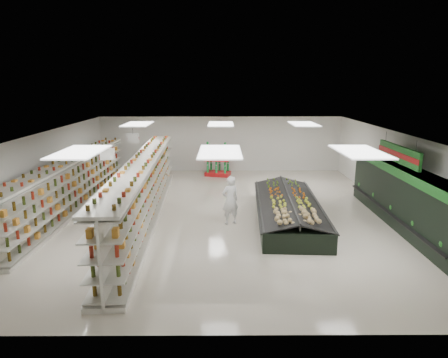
{
  "coord_description": "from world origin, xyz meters",
  "views": [
    {
      "loc": [
        0.05,
        -15.24,
        5.06
      ],
      "look_at": [
        0.14,
        0.58,
        1.26
      ],
      "focal_mm": 32.0,
      "sensor_mm": 36.0,
      "label": 1
    }
  ],
  "objects_px": {
    "produce_island": "(288,208)",
    "shopper_background": "(162,172)",
    "gondola_center": "(145,191)",
    "shopper_main": "(230,200)",
    "gondola_left": "(73,185)",
    "soda_endcap": "(218,161)"
  },
  "relations": [
    {
      "from": "produce_island",
      "to": "soda_endcap",
      "type": "bearing_deg",
      "value": 110.13
    },
    {
      "from": "gondola_center",
      "to": "produce_island",
      "type": "xyz_separation_m",
      "value": [
        5.46,
        -0.21,
        -0.61
      ]
    },
    {
      "from": "gondola_left",
      "to": "gondola_center",
      "type": "height_order",
      "value": "gondola_center"
    },
    {
      "from": "shopper_background",
      "to": "gondola_center",
      "type": "bearing_deg",
      "value": -164.86
    },
    {
      "from": "gondola_center",
      "to": "shopper_main",
      "type": "relative_size",
      "value": 7.37
    },
    {
      "from": "gondola_center",
      "to": "soda_endcap",
      "type": "height_order",
      "value": "gondola_center"
    },
    {
      "from": "produce_island",
      "to": "soda_endcap",
      "type": "xyz_separation_m",
      "value": [
        -2.74,
        7.48,
        0.41
      ]
    },
    {
      "from": "gondola_center",
      "to": "shopper_background",
      "type": "xyz_separation_m",
      "value": [
        0.09,
        3.87,
        -0.13
      ]
    },
    {
      "from": "soda_endcap",
      "to": "shopper_main",
      "type": "xyz_separation_m",
      "value": [
        0.52,
        -7.96,
        0.05
      ]
    },
    {
      "from": "gondola_center",
      "to": "shopper_main",
      "type": "distance_m",
      "value": 3.32
    },
    {
      "from": "gondola_left",
      "to": "produce_island",
      "type": "distance_m",
      "value": 8.81
    },
    {
      "from": "produce_island",
      "to": "soda_endcap",
      "type": "height_order",
      "value": "soda_endcap"
    },
    {
      "from": "shopper_main",
      "to": "gondola_left",
      "type": "bearing_deg",
      "value": -41.93
    },
    {
      "from": "gondola_left",
      "to": "shopper_main",
      "type": "relative_size",
      "value": 6.63
    },
    {
      "from": "gondola_left",
      "to": "soda_endcap",
      "type": "relative_size",
      "value": 6.79
    },
    {
      "from": "produce_island",
      "to": "shopper_background",
      "type": "xyz_separation_m",
      "value": [
        -5.37,
        4.09,
        0.49
      ]
    },
    {
      "from": "soda_endcap",
      "to": "shopper_main",
      "type": "height_order",
      "value": "shopper_main"
    },
    {
      "from": "produce_island",
      "to": "shopper_background",
      "type": "height_order",
      "value": "shopper_background"
    },
    {
      "from": "gondola_left",
      "to": "shopper_background",
      "type": "height_order",
      "value": "gondola_left"
    },
    {
      "from": "produce_island",
      "to": "soda_endcap",
      "type": "distance_m",
      "value": 7.97
    },
    {
      "from": "shopper_main",
      "to": "shopper_background",
      "type": "relative_size",
      "value": 0.97
    },
    {
      "from": "gondola_center",
      "to": "shopper_main",
      "type": "bearing_deg",
      "value": -14.41
    }
  ]
}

